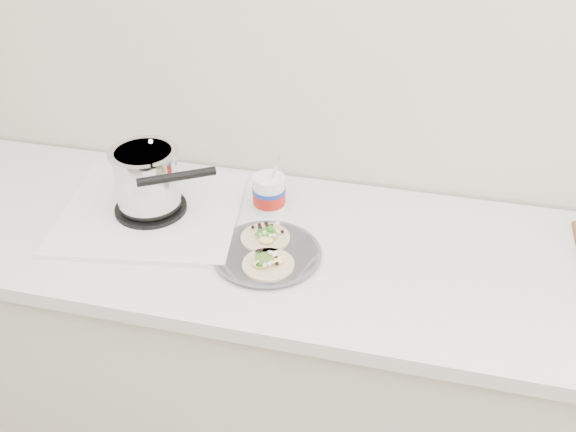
# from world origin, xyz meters

# --- Properties ---
(counter) EXTENTS (2.44, 0.66, 0.90)m
(counter) POSITION_xyz_m (0.00, 1.43, 0.45)
(counter) COLOR silver
(counter) RESTS_ON ground
(stove) EXTENTS (0.54, 0.51, 0.23)m
(stove) POSITION_xyz_m (-0.51, 1.45, 0.98)
(stove) COLOR silver
(stove) RESTS_ON counter
(taco_plate) EXTENTS (0.27, 0.27, 0.04)m
(taco_plate) POSITION_xyz_m (-0.15, 1.35, 0.92)
(taco_plate) COLOR #55545B
(taco_plate) RESTS_ON counter
(tub) EXTENTS (0.09, 0.09, 0.20)m
(tub) POSITION_xyz_m (-0.20, 1.55, 0.96)
(tub) COLOR white
(tub) RESTS_ON counter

